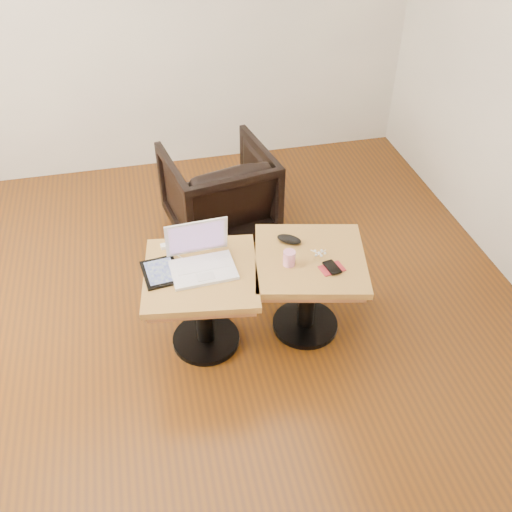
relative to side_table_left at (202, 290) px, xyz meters
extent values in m
cube|color=#46270F|center=(-0.19, -0.09, -0.41)|extent=(4.50, 4.50, 0.01)
cube|color=#BCB5AC|center=(-0.19, 2.16, 0.94)|extent=(4.50, 0.02, 2.70)
cylinder|color=black|center=(0.00, 0.00, -0.40)|extent=(0.40, 0.40, 0.03)
cylinder|color=black|center=(0.00, 0.00, -0.14)|extent=(0.10, 0.10, 0.48)
cube|color=brown|center=(0.00, 0.00, 0.08)|extent=(0.63, 0.63, 0.04)
cube|color=olive|center=(0.00, 0.00, 0.12)|extent=(0.69, 0.69, 0.04)
cylinder|color=black|center=(0.61, -0.01, -0.40)|extent=(0.40, 0.40, 0.03)
cylinder|color=black|center=(0.61, -0.01, -0.14)|extent=(0.10, 0.10, 0.48)
cube|color=brown|center=(0.61, -0.01, 0.08)|extent=(0.67, 0.67, 0.04)
cube|color=olive|center=(0.61, -0.01, 0.12)|extent=(0.73, 0.73, 0.04)
cube|color=white|center=(0.01, 0.00, 0.15)|extent=(0.35, 0.26, 0.02)
cube|color=silver|center=(0.01, 0.03, 0.16)|extent=(0.29, 0.13, 0.00)
cube|color=silver|center=(0.02, -0.07, 0.16)|extent=(0.10, 0.07, 0.00)
cube|color=white|center=(0.01, 0.13, 0.27)|extent=(0.34, 0.06, 0.23)
cube|color=maroon|center=(0.01, 0.13, 0.27)|extent=(0.30, 0.05, 0.19)
cube|color=black|center=(-0.21, 0.03, 0.15)|extent=(0.21, 0.25, 0.02)
cube|color=#191E38|center=(-0.21, 0.03, 0.15)|extent=(0.17, 0.21, 0.00)
cube|color=white|center=(-0.17, 0.25, 0.15)|extent=(0.04, 0.04, 0.02)
ellipsoid|color=black|center=(0.53, 0.14, 0.16)|extent=(0.15, 0.13, 0.04)
cylinder|color=#EA3C8A|center=(0.48, -0.05, 0.18)|extent=(0.07, 0.07, 0.09)
sphere|color=white|center=(0.66, 0.00, 0.14)|extent=(0.01, 0.01, 0.01)
sphere|color=white|center=(0.68, 0.02, 0.14)|extent=(0.01, 0.01, 0.01)
sphere|color=white|center=(0.65, 0.02, 0.14)|extent=(0.01, 0.01, 0.01)
sphere|color=white|center=(0.70, -0.01, 0.14)|extent=(0.01, 0.01, 0.01)
sphere|color=white|center=(0.64, -0.02, 0.14)|extent=(0.01, 0.01, 0.01)
sphere|color=white|center=(0.67, -0.03, 0.14)|extent=(0.01, 0.01, 0.01)
cylinder|color=white|center=(0.66, 0.00, 0.14)|extent=(0.08, 0.05, 0.00)
cube|color=maroon|center=(0.69, -0.14, 0.14)|extent=(0.14, 0.11, 0.01)
cube|color=black|center=(0.69, -0.14, 0.15)|extent=(0.08, 0.12, 0.01)
imported|color=black|center=(0.28, 1.09, -0.09)|extent=(0.81, 0.83, 0.65)
camera|label=1|loc=(-0.23, -2.31, 2.14)|focal=40.00mm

